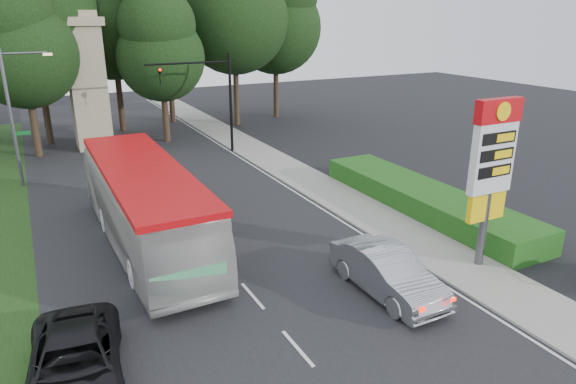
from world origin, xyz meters
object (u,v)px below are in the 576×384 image
streetlight_signs (14,112)px  suv_charcoal (75,363)px  monument (87,81)px  sedan_silver (387,272)px  gas_station_pylon (492,161)px  traffic_signal_mast (213,90)px  transit_bus (145,207)px

streetlight_signs → suv_charcoal: (0.79, -20.19, -3.69)m
monument → streetlight_signs: bearing=-122.0°
streetlight_signs → sedan_silver: 23.36m
gas_station_pylon → monument: bearing=111.8°
gas_station_pylon → streetlight_signs: streetlight_signs is taller
traffic_signal_mast → sedan_silver: size_ratio=1.39×
gas_station_pylon → suv_charcoal: gas_station_pylon is taller
transit_bus → traffic_signal_mast: bearing=58.6°
streetlight_signs → suv_charcoal: size_ratio=1.48×
monument → sedan_silver: size_ratio=1.94×
streetlight_signs → monument: (4.99, 7.99, 0.67)m
gas_station_pylon → transit_bus: 14.39m
gas_station_pylon → streetlight_signs: bearing=129.0°
monument → transit_bus: (-0.38, -19.88, -3.27)m
monument → gas_station_pylon: bearing=-68.2°
suv_charcoal → monument: bearing=88.6°
gas_station_pylon → streetlight_signs: size_ratio=0.86×
transit_bus → monument: bearing=87.6°
gas_station_pylon → traffic_signal_mast: traffic_signal_mast is taller
monument → suv_charcoal: (-4.20, -28.18, -4.36)m
transit_bus → sedan_silver: (6.89, -8.13, -0.98)m
gas_station_pylon → sedan_silver: 5.91m
streetlight_signs → monument: bearing=58.0°
gas_station_pylon → suv_charcoal: (-15.40, -0.17, -3.70)m
gas_station_pylon → sedan_silver: bearing=180.0°
traffic_signal_mast → streetlight_signs: size_ratio=0.90×
transit_bus → suv_charcoal: bearing=-116.0°
traffic_signal_mast → transit_bus: size_ratio=0.55×
streetlight_signs → monument: 9.44m
traffic_signal_mast → suv_charcoal: size_ratio=1.34×
monument → sedan_silver: bearing=-76.9°
streetlight_signs → sedan_silver: size_ratio=1.54×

